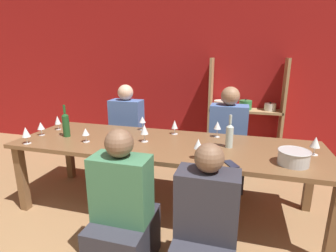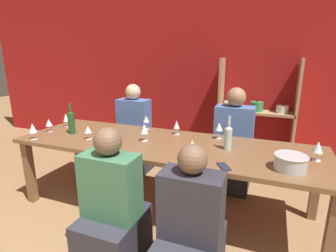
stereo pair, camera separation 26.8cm
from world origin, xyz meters
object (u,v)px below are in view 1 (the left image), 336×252
(dining_table, at_px, (165,149))
(wine_glass_white_a, at_px, (86,132))
(wine_glass_empty_c, at_px, (144,130))
(wine_glass_red_c, at_px, (175,125))
(wine_glass_empty_b, at_px, (217,125))
(wine_glass_red_a, at_px, (26,133))
(person_far_a, at_px, (128,141))
(mixing_bowl, at_px, (294,157))
(wine_glass_empty_a, at_px, (316,142))
(wine_glass_white_b, at_px, (198,144))
(cell_phone, at_px, (231,164))
(shelf_unit, at_px, (243,125))
(wine_glass_red_b, at_px, (58,120))
(person_near_b, at_px, (123,220))
(wine_bottle_green, at_px, (66,124))
(wine_glass_red_e, at_px, (41,126))
(person_near_a, at_px, (206,237))
(wine_bottle_dark, at_px, (230,135))
(person_far_b, at_px, (227,150))
(wine_glass_red_d, at_px, (142,120))

(dining_table, distance_m, wine_glass_white_a, 0.82)
(wine_glass_empty_c, distance_m, wine_glass_red_c, 0.41)
(wine_glass_empty_b, bearing_deg, wine_glass_red_a, -157.92)
(wine_glass_red_c, height_order, person_far_a, person_far_a)
(mixing_bowl, distance_m, wine_glass_empty_a, 0.35)
(wine_glass_white_b, distance_m, cell_phone, 0.31)
(wine_glass_red_a, distance_m, wine_glass_empty_c, 1.17)
(shelf_unit, relative_size, person_far_a, 1.27)
(wine_glass_white_b, bearing_deg, wine_glass_red_b, 165.45)
(person_far_a, bearing_deg, wine_glass_red_a, 65.02)
(dining_table, xyz_separation_m, person_near_b, (-0.09, -0.83, -0.28))
(wine_glass_red_b, bearing_deg, wine_glass_red_a, -85.84)
(dining_table, bearing_deg, wine_glass_white_a, -166.75)
(wine_bottle_green, distance_m, wine_glass_empty_b, 1.62)
(wine_bottle_green, height_order, wine_glass_red_e, wine_bottle_green)
(wine_glass_empty_b, relative_size, wine_glass_white_b, 0.99)
(wine_glass_red_a, height_order, person_far_a, person_far_a)
(mixing_bowl, xyz_separation_m, wine_glass_empty_a, (0.21, 0.28, 0.05))
(shelf_unit, relative_size, wine_glass_empty_c, 8.69)
(cell_phone, height_order, person_near_a, person_near_a)
(wine_glass_empty_a, bearing_deg, wine_glass_white_a, -173.96)
(wine_bottle_dark, height_order, person_near_b, person_near_b)
(dining_table, distance_m, wine_glass_red_c, 0.37)
(wine_bottle_dark, xyz_separation_m, person_far_a, (-1.40, 0.74, -0.43))
(wine_glass_red_a, height_order, wine_glass_red_e, wine_glass_red_a)
(dining_table, height_order, wine_glass_white_b, wine_glass_white_b)
(wine_glass_red_c, bearing_deg, person_near_a, -65.63)
(wine_glass_red_a, distance_m, wine_glass_empty_a, 2.71)
(person_far_a, bearing_deg, person_near_b, 113.08)
(wine_glass_white_b, bearing_deg, dining_table, 139.93)
(person_near_a, bearing_deg, wine_glass_white_b, 106.62)
(wine_bottle_dark, height_order, wine_glass_empty_c, wine_bottle_dark)
(wine_glass_red_b, bearing_deg, person_far_a, 48.08)
(cell_phone, bearing_deg, wine_glass_empty_c, 157.75)
(person_near_a, bearing_deg, dining_table, 122.83)
(person_far_b, bearing_deg, wine_bottle_dark, 93.38)
(person_near_b, bearing_deg, mixing_bowl, 25.71)
(wine_glass_empty_a, height_order, wine_glass_empty_b, wine_glass_empty_b)
(person_near_b, bearing_deg, wine_glass_empty_a, 31.03)
(cell_phone, distance_m, person_far_b, 1.22)
(wine_glass_red_c, height_order, person_near_b, person_near_b)
(wine_glass_red_e, bearing_deg, person_near_b, -28.90)
(person_near_a, bearing_deg, wine_glass_red_e, 159.61)
(mixing_bowl, distance_m, wine_glass_red_d, 1.65)
(wine_glass_red_a, height_order, wine_glass_red_d, wine_glass_red_a)
(wine_bottle_dark, bearing_deg, wine_glass_red_e, -175.54)
(person_near_a, distance_m, person_far_a, 2.07)
(wine_glass_white_a, height_order, person_near_a, person_near_a)
(wine_glass_white_b, bearing_deg, person_near_b, -133.13)
(cell_phone, distance_m, person_near_a, 0.60)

